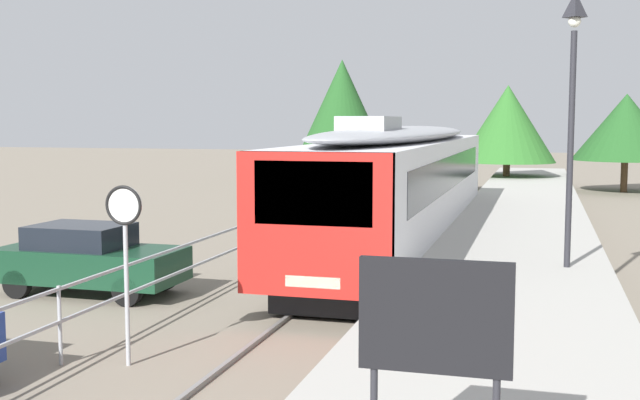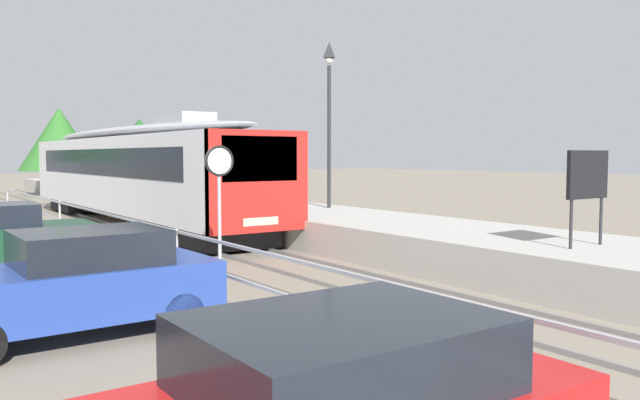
{
  "view_description": "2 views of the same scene",
  "coord_description": "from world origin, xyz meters",
  "px_view_note": "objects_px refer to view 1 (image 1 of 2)",
  "views": [
    {
      "loc": [
        3.79,
        1.72,
        3.76
      ],
      "look_at": [
        -1.0,
        18.64,
        2.0
      ],
      "focal_mm": 43.96,
      "sensor_mm": 36.0,
      "label": 1
    },
    {
      "loc": [
        -7.89,
        0.8,
        2.6
      ],
      "look_at": [
        0.4,
        12.64,
        1.6
      ],
      "focal_mm": 35.99,
      "sensor_mm": 36.0,
      "label": 2
    }
  ],
  "objects_px": {
    "platform_notice_board": "(435,324)",
    "commuter_train": "(403,179)",
    "platform_lamp_mid_platform": "(573,77)",
    "speed_limit_sign": "(124,230)",
    "parked_hatchback_dark_green": "(89,258)"
  },
  "relations": [
    {
      "from": "platform_lamp_mid_platform",
      "to": "speed_limit_sign",
      "type": "distance_m",
      "value": 8.95
    },
    {
      "from": "platform_lamp_mid_platform",
      "to": "platform_notice_board",
      "type": "distance_m",
      "value": 10.41
    },
    {
      "from": "speed_limit_sign",
      "to": "platform_lamp_mid_platform",
      "type": "bearing_deg",
      "value": 39.64
    },
    {
      "from": "commuter_train",
      "to": "platform_lamp_mid_platform",
      "type": "distance_m",
      "value": 7.83
    },
    {
      "from": "platform_lamp_mid_platform",
      "to": "speed_limit_sign",
      "type": "xyz_separation_m",
      "value": [
        -6.62,
        -5.48,
        -2.5
      ]
    },
    {
      "from": "platform_notice_board",
      "to": "parked_hatchback_dark_green",
      "type": "xyz_separation_m",
      "value": [
        -8.68,
        8.86,
        -1.4
      ]
    },
    {
      "from": "platform_lamp_mid_platform",
      "to": "speed_limit_sign",
      "type": "relative_size",
      "value": 1.91
    },
    {
      "from": "platform_lamp_mid_platform",
      "to": "parked_hatchback_dark_green",
      "type": "height_order",
      "value": "platform_lamp_mid_platform"
    },
    {
      "from": "platform_notice_board",
      "to": "parked_hatchback_dark_green",
      "type": "relative_size",
      "value": 0.45
    },
    {
      "from": "commuter_train",
      "to": "speed_limit_sign",
      "type": "bearing_deg",
      "value": -101.22
    },
    {
      "from": "platform_lamp_mid_platform",
      "to": "parked_hatchback_dark_green",
      "type": "relative_size",
      "value": 1.33
    },
    {
      "from": "platform_notice_board",
      "to": "speed_limit_sign",
      "type": "relative_size",
      "value": 0.64
    },
    {
      "from": "platform_lamp_mid_platform",
      "to": "platform_notice_board",
      "type": "height_order",
      "value": "platform_lamp_mid_platform"
    },
    {
      "from": "parked_hatchback_dark_green",
      "to": "speed_limit_sign",
      "type": "bearing_deg",
      "value": -51.97
    },
    {
      "from": "platform_notice_board",
      "to": "commuter_train",
      "type": "bearing_deg",
      "value": 100.66
    }
  ]
}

